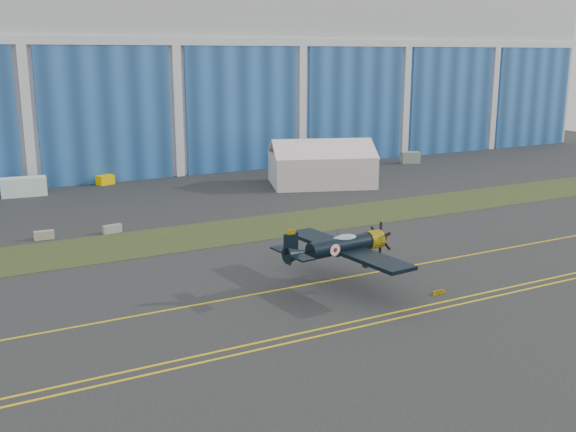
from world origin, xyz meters
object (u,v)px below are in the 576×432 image
warbird (340,246)px  tug (105,180)px  tent (321,162)px  shipping_container (24,187)px

warbird → tug: bearing=91.0°
tug → tent: bearing=-49.9°
tent → tug: tent is taller
warbird → shipping_container: warbird is taller
warbird → tug: warbird is taller
tent → shipping_container: 41.50m
shipping_container → tug: shipping_container is taller
warbird → tug: (-6.19, 54.29, -2.80)m
shipping_container → tug: bearing=20.7°
warbird → shipping_container: (-17.85, 51.20, -2.23)m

